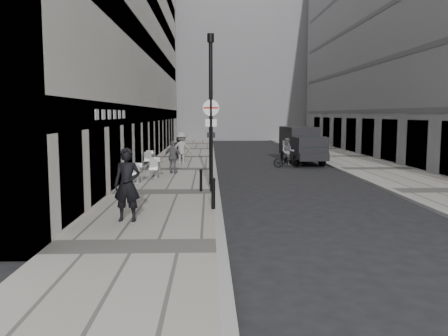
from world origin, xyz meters
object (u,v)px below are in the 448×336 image
at_px(sign_post, 211,131).
at_px(panel_van, 302,143).
at_px(walking_man, 127,185).
at_px(cyclist, 287,156).
at_px(lamppost, 211,102).

height_order(sign_post, panel_van, sign_post).
bearing_deg(walking_man, cyclist, 70.60).
distance_m(lamppost, panel_van, 11.42).
height_order(lamppost, panel_van, lamppost).
xyz_separation_m(sign_post, cyclist, (4.49, 9.08, -1.78)).
distance_m(panel_van, cyclist, 2.73).
bearing_deg(cyclist, walking_man, -107.10).
xyz_separation_m(sign_post, panel_van, (5.76, 11.42, -1.16)).
height_order(sign_post, lamppost, lamppost).
bearing_deg(sign_post, lamppost, 95.05).
xyz_separation_m(walking_man, panel_van, (8.13, 16.53, 0.14)).
relative_size(walking_man, cyclist, 1.19).
xyz_separation_m(sign_post, lamppost, (-0.00, 1.84, 1.17)).
bearing_deg(cyclist, sign_post, -107.59).
xyz_separation_m(panel_van, cyclist, (-1.27, -2.34, -0.62)).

